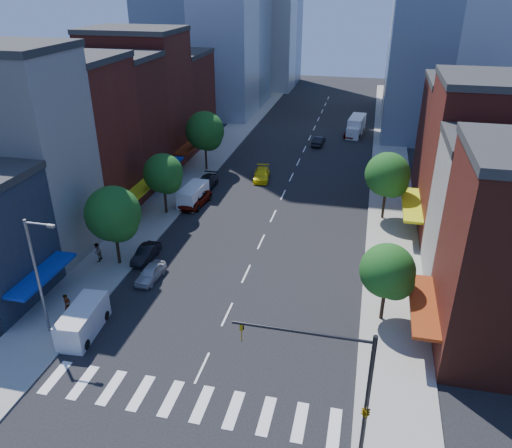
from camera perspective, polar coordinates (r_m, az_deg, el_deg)
The scene contains 30 objects.
ground at distance 34.61m, azimuth -6.18°, elevation -16.02°, with size 220.00×220.00×0.00m, color black.
sidewalk_left at distance 71.35m, azimuth -5.43°, elevation 7.36°, with size 5.00×120.00×0.15m, color gray.
sidewalk_right at distance 68.05m, azimuth 15.11°, elevation 5.58°, with size 5.00×120.00×0.15m, color gray.
crosswalk at distance 32.61m, azimuth -7.96°, elevation -19.44°, with size 19.00×3.00×0.01m, color silver.
bldg_left_1 at distance 49.04m, azimuth -25.96°, elevation 6.83°, with size 12.00×8.00×18.00m, color beige.
bldg_left_2 at distance 55.83m, azimuth -20.58°, elevation 8.89°, with size 12.00×9.00×16.00m, color maroon.
bldg_left_3 at distance 62.92m, azimuth -16.42°, elevation 10.87°, with size 12.00×8.00×15.00m, color #541F15.
bldg_left_4 at distance 70.00m, azimuth -13.20°, elevation 13.59°, with size 12.00×9.00×17.00m, color maroon.
bldg_left_5 at distance 78.86m, azimuth -10.07°, elevation 13.78°, with size 12.00×10.00×13.00m, color #541F15.
bldg_right_2 at distance 51.77m, azimuth 25.68°, elevation 6.05°, with size 12.00×10.00×15.00m, color maroon.
bldg_right_3 at distance 61.41m, azimuth 23.86°, elevation 8.34°, with size 12.00×10.00×13.00m, color #541F15.
traffic_signal at distance 27.24m, azimuth 11.38°, elevation -18.82°, with size 7.24×2.24×8.00m.
streetlight at distance 37.22m, azimuth -23.60°, elevation -4.94°, with size 2.25×0.25×9.00m.
tree_left_near at distance 44.43m, azimuth -15.88°, elevation 0.89°, with size 4.80×4.80×7.30m.
tree_left_mid at distance 53.60m, azimuth -10.44°, elevation 5.52°, with size 4.20×4.20×6.65m.
tree_left_far at distance 65.78m, azimuth -5.76°, elevation 10.37°, with size 5.00×5.00×7.75m.
tree_right_near at distance 37.18m, azimuth 14.98°, elevation -5.46°, with size 4.00×4.00×6.20m.
tree_right_far at distance 53.16m, azimuth 14.94°, elevation 5.26°, with size 4.60×4.60×7.20m.
parked_car_front at distance 43.59m, azimuth -11.96°, elevation -5.50°, with size 1.50×3.72×1.27m, color #ACACB1.
parked_car_second at distance 46.62m, azimuth -12.46°, elevation -3.29°, with size 1.35×3.87×1.28m, color black.
parked_car_third at distance 56.74m, azimuth -7.03°, elevation 2.80°, with size 2.35×5.10×1.42m, color #999999.
parked_car_rear at distance 61.09m, azimuth -5.75°, elevation 4.66°, with size 2.05×5.05×1.47m, color black.
cargo_van_near at distance 38.56m, azimuth -19.23°, elevation -10.51°, with size 2.38×5.08×2.10m.
cargo_van_far at distance 56.94m, azimuth -7.24°, elevation 3.25°, with size 2.28×5.08×2.12m.
taxi at distance 63.75m, azimuth 0.65°, elevation 5.68°, with size 1.90×4.67×1.35m, color yellow.
traffic_car_oncoming at distance 77.96m, azimuth 7.18°, elevation 9.41°, with size 1.47×4.20×1.38m, color black.
traffic_car_far at distance 83.00m, azimuth 10.79°, elevation 10.26°, with size 1.83×4.55×1.55m, color #999999.
box_truck at distance 84.26m, azimuth 11.36°, elevation 10.87°, with size 2.84×7.34×2.88m.
pedestrian_near at distance 40.65m, azimuth -20.75°, elevation -8.65°, with size 0.67×0.44×1.84m, color #999999.
pedestrian_far at distance 47.11m, azimuth -17.69°, elevation -3.10°, with size 0.86×0.67×1.78m, color #999999.
Camera 1 is at (9.22, -23.88, 23.29)m, focal length 35.00 mm.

